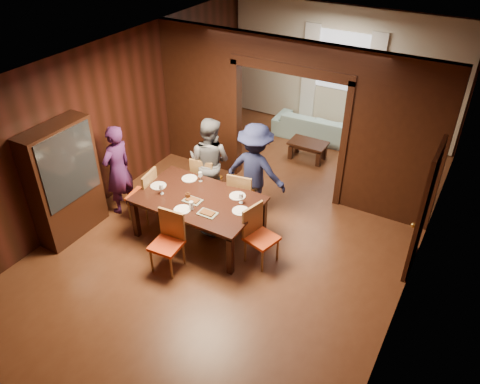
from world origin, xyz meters
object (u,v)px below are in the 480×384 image
Objects in this scene: chair_left at (142,194)px; person_navy at (255,170)px; person_grey at (210,162)px; chair_near at (166,244)px; hutch at (65,182)px; chair_far_r at (243,195)px; person_purple at (118,170)px; sofa at (317,126)px; chair_right at (262,237)px; dining_table at (199,217)px; coffee_table at (308,151)px; chair_far_l at (207,179)px.

person_navy is at bearing 116.63° from chair_left.
person_navy is at bearing -175.85° from person_grey.
chair_near is 2.02m from hutch.
chair_left is at bearing 19.35° from chair_far_r.
person_purple is 0.97× the size of person_navy.
chair_near is (0.41, -1.88, -0.36)m from person_grey.
person_purple is at bearing 26.34° from person_navy.
person_grey reaches higher than sofa.
person_grey is at bearing 72.04° from chair_right.
chair_right is at bearing 16.26° from hutch.
chair_far_r reaches higher than dining_table.
sofa is at bearing 100.86° from coffee_table.
hutch reaches higher than chair_near.
dining_table is 2.26m from hutch.
dining_table is 1.21m from chair_right.
chair_near is (1.67, -0.86, -0.35)m from person_purple.
chair_far_r is (0.78, -0.15, -0.36)m from person_grey.
chair_far_l is 0.48× the size of hutch.
chair_left is 1.47m from chair_near.
chair_near is (1.19, -0.86, 0.00)m from chair_left.
coffee_table is 0.82× the size of chair_far_r.
sofa is 3.55m from chair_far_l.
dining_table is 0.90m from chair_far_r.
chair_right reaches higher than dining_table.
chair_near reaches higher than dining_table.
person_navy reaches higher than chair_right.
chair_far_r is (0.39, 0.81, 0.10)m from dining_table.
person_navy is 2.16× the size of coffee_table.
chair_right and chair_near have the same top height.
sofa is 2.52× the size of coffee_table.
chair_left and chair_far_l have the same top height.
sofa is 2.08× the size of chair_far_r.
coffee_table is 3.83m from chair_left.
hutch reaches higher than chair_far_r.
chair_left is 0.48× the size of hutch.
coffee_table is 0.82× the size of chair_right.
person_navy is at bearing 73.37° from chair_near.
chair_right and chair_far_l have the same top height.
chair_far_l is at bearing 52.10° from hutch.
hutch reaches higher than person_navy.
person_navy is 2.04m from chair_left.
person_grey is at bearing 131.94° from person_purple.
chair_far_r is at bearing 110.78° from chair_left.
coffee_table is 5.05m from hutch.
sofa is 3.57m from chair_far_r.
chair_left and chair_far_r have the same top height.
sofa is (-0.10, 3.28, -0.57)m from person_navy.
chair_right is (1.60, -1.02, -0.36)m from person_grey.
person_navy reaches higher than chair_near.
chair_near is at bearing -88.75° from dining_table.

